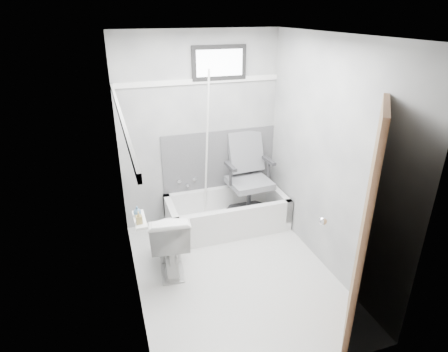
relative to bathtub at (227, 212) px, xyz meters
name	(u,v)px	position (x,y,z in m)	size (l,w,h in m)	color
floor	(234,274)	(-0.23, -0.93, -0.21)	(2.60, 2.60, 0.00)	white
ceiling	(238,35)	(-0.23, -0.93, 2.19)	(2.60, 2.60, 0.00)	silver
wall_back	(200,132)	(-0.23, 0.37, 0.99)	(2.00, 0.02, 2.40)	slate
wall_front	(305,247)	(-0.23, -2.23, 0.99)	(2.00, 0.02, 2.40)	slate
wall_left	(127,185)	(-1.23, -0.93, 0.99)	(0.02, 2.60, 2.40)	slate
wall_right	(328,159)	(0.77, -0.93, 0.99)	(0.02, 2.60, 2.40)	slate
bathtub	(227,212)	(0.00, 0.00, 0.00)	(1.50, 0.70, 0.42)	silver
office_chair	(250,177)	(0.32, 0.05, 0.43)	(0.60, 0.60, 1.04)	#5E5E62
toilet	(169,239)	(-0.85, -0.60, 0.15)	(0.41, 0.73, 0.72)	white
door	(419,244)	(0.75, -2.21, 0.79)	(0.78, 0.78, 2.00)	#562E20
window	(219,63)	(0.02, 0.36, 1.81)	(0.66, 0.04, 0.40)	black
backerboard	(220,160)	(0.02, 0.36, 0.59)	(1.50, 0.02, 0.78)	#4C4C4F
trim_back	(199,81)	(-0.23, 0.36, 1.61)	(2.00, 0.02, 0.06)	white
trim_left	(120,115)	(-1.22, -0.93, 1.61)	(0.02, 2.60, 0.06)	white
pole	(207,149)	(-0.21, 0.13, 0.84)	(0.02, 0.02, 1.95)	silver
shelf	(140,220)	(-1.16, -1.03, 0.69)	(0.10, 0.32, 0.03)	white
soap_bottle_a	(139,218)	(-1.17, -1.11, 0.76)	(0.05, 0.05, 0.12)	#A49052
soap_bottle_b	(137,211)	(-1.17, -0.97, 0.75)	(0.07, 0.07, 0.09)	slate
faucet	(187,182)	(-0.43, 0.34, 0.34)	(0.26, 0.10, 0.16)	silver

